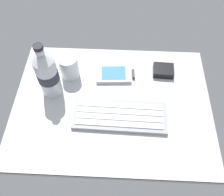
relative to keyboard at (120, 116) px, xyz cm
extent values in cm
cube|color=#B7BABC|center=(-2.67, 4.99, -1.81)|extent=(64.00, 48.00, 2.00)
cube|color=#B7BABC|center=(-2.67, -18.41, -0.41)|extent=(64.00, 1.20, 0.80)
cube|color=#93969B|center=(0.00, 0.00, -0.11)|extent=(29.23, 11.62, 1.40)
cube|color=#ADAFB5|center=(0.07, 3.30, 0.74)|extent=(26.72, 2.57, 0.30)
cube|color=#ADAFB5|center=(0.02, 1.10, 0.74)|extent=(26.72, 2.57, 0.30)
cube|color=#ADAFB5|center=(-0.02, -1.10, 0.74)|extent=(26.72, 2.57, 0.30)
cube|color=#ADAFB5|center=(-0.07, -3.30, 0.74)|extent=(26.72, 2.57, 0.30)
cube|color=#B7BABF|center=(-2.17, 16.49, -0.11)|extent=(12.45, 8.33, 1.40)
cube|color=#4C8CEA|center=(-2.17, 16.49, 0.64)|extent=(8.75, 6.44, 0.10)
cube|color=#333338|center=(4.22, 16.89, -0.11)|extent=(1.03, 3.84, 1.12)
cylinder|color=silver|center=(-17.70, 16.08, 3.44)|extent=(6.40, 6.40, 8.50)
cylinder|color=orange|center=(-17.70, 16.08, 2.45)|extent=(5.50, 5.50, 6.12)
cylinder|color=silver|center=(-22.72, 9.01, 6.69)|extent=(6.60, 6.60, 15.00)
cone|color=silver|center=(-22.72, 9.01, 15.59)|extent=(6.60, 6.60, 2.80)
cylinder|color=silver|center=(-22.72, 9.01, 17.89)|extent=(2.51, 2.51, 1.80)
cylinder|color=black|center=(-22.72, 9.01, 19.39)|extent=(2.77, 2.77, 1.20)
cylinder|color=#2D2D38|center=(-22.72, 9.01, 7.44)|extent=(6.73, 6.73, 3.80)
cube|color=black|center=(14.72, 18.58, 0.39)|extent=(7.27, 5.94, 2.40)
camera|label=1|loc=(-0.69, -37.32, 66.15)|focal=39.03mm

